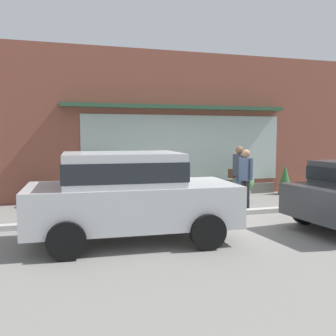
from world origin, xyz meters
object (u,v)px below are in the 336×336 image
(fire_hydrant, at_px, (216,192))
(potted_plant_near_hydrant, at_px, (39,194))
(potted_plant_window_center, at_px, (243,183))
(potted_plant_corner_tall, at_px, (140,188))
(potted_plant_by_entrance, at_px, (203,189))
(potted_plant_window_left, at_px, (116,189))
(pedestrian_with_handbag, at_px, (239,170))
(parked_car_silver, at_px, (129,192))
(potted_plant_trailing_edge, at_px, (84,196))
(pedestrian_passerby, at_px, (246,175))
(potted_plant_low_front, at_px, (285,180))

(fire_hydrant, bearing_deg, potted_plant_near_hydrant, 163.15)
(potted_plant_window_center, bearing_deg, potted_plant_near_hydrant, 176.91)
(potted_plant_corner_tall, height_order, potted_plant_by_entrance, potted_plant_corner_tall)
(potted_plant_window_left, bearing_deg, potted_plant_by_entrance, 4.99)
(fire_hydrant, distance_m, pedestrian_with_handbag, 0.99)
(parked_car_silver, height_order, potted_plant_corner_tall, parked_car_silver)
(potted_plant_trailing_edge, height_order, potted_plant_by_entrance, potted_plant_by_entrance)
(potted_plant_near_hydrant, height_order, potted_plant_window_left, potted_plant_window_left)
(potted_plant_trailing_edge, bearing_deg, potted_plant_by_entrance, 1.89)
(fire_hydrant, xyz_separation_m, potted_plant_by_entrance, (0.20, 1.53, -0.11))
(fire_hydrant, distance_m, potted_plant_near_hydrant, 5.16)
(fire_hydrant, height_order, potted_plant_window_left, potted_plant_window_left)
(fire_hydrant, distance_m, potted_plant_window_center, 1.89)
(potted_plant_trailing_edge, bearing_deg, potted_plant_window_center, -2.78)
(fire_hydrant, distance_m, potted_plant_window_left, 3.00)
(potted_plant_window_center, relative_size, potted_plant_trailing_edge, 1.74)
(pedestrian_with_handbag, height_order, potted_plant_by_entrance, pedestrian_with_handbag)
(pedestrian_with_handbag, height_order, potted_plant_near_hydrant, pedestrian_with_handbag)
(pedestrian_passerby, distance_m, potted_plant_window_center, 2.20)
(potted_plant_low_front, distance_m, potted_plant_trailing_edge, 6.97)
(pedestrian_with_handbag, height_order, potted_plant_window_center, pedestrian_with_handbag)
(potted_plant_corner_tall, height_order, potted_plant_near_hydrant, potted_plant_corner_tall)
(potted_plant_trailing_edge, relative_size, potted_plant_near_hydrant, 0.72)
(pedestrian_with_handbag, xyz_separation_m, potted_plant_low_front, (2.52, 1.34, -0.53))
(fire_hydrant, bearing_deg, potted_plant_low_front, 23.67)
(fire_hydrant, xyz_separation_m, potted_plant_low_front, (3.30, 1.44, 0.08))
(potted_plant_low_front, height_order, potted_plant_trailing_edge, potted_plant_low_front)
(potted_plant_by_entrance, height_order, potted_plant_window_left, potted_plant_window_left)
(potted_plant_by_entrance, relative_size, potted_plant_window_left, 0.69)
(potted_plant_low_front, xyz_separation_m, potted_plant_near_hydrant, (-8.23, 0.05, -0.14))
(fire_hydrant, height_order, pedestrian_passerby, pedestrian_passerby)
(pedestrian_with_handbag, distance_m, potted_plant_by_entrance, 1.69)
(pedestrian_passerby, distance_m, potted_plant_low_front, 3.56)
(potted_plant_low_front, distance_m, potted_plant_window_left, 6.01)
(pedestrian_passerby, xyz_separation_m, potted_plant_corner_tall, (-2.45, 2.35, -0.59))
(pedestrian_with_handbag, bearing_deg, potted_plant_window_left, 47.41)
(potted_plant_trailing_edge, relative_size, potted_plant_by_entrance, 0.87)
(parked_car_silver, bearing_deg, potted_plant_low_front, 36.92)
(potted_plant_window_left, bearing_deg, potted_plant_near_hydrant, 174.24)
(parked_car_silver, xyz_separation_m, potted_plant_by_entrance, (3.33, 4.35, -0.68))
(pedestrian_with_handbag, height_order, potted_plant_corner_tall, pedestrian_with_handbag)
(potted_plant_window_center, relative_size, potted_plant_window_left, 1.05)
(fire_hydrant, height_order, potted_plant_trailing_edge, fire_hydrant)
(potted_plant_window_center, height_order, potted_plant_window_left, potted_plant_window_center)
(potted_plant_corner_tall, distance_m, potted_plant_window_center, 3.43)
(pedestrian_passerby, bearing_deg, potted_plant_near_hydrant, -137.98)
(fire_hydrant, xyz_separation_m, potted_plant_window_left, (-2.72, 1.27, 0.04))
(fire_hydrant, xyz_separation_m, potted_plant_near_hydrant, (-4.94, 1.50, -0.06))
(pedestrian_passerby, relative_size, potted_plant_low_front, 1.62)
(pedestrian_passerby, bearing_deg, potted_plant_window_center, 127.85)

